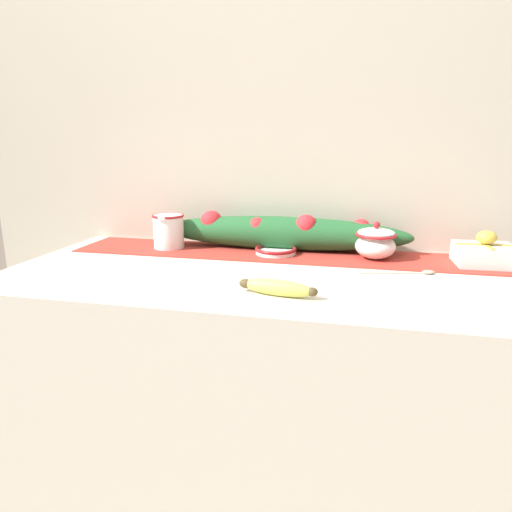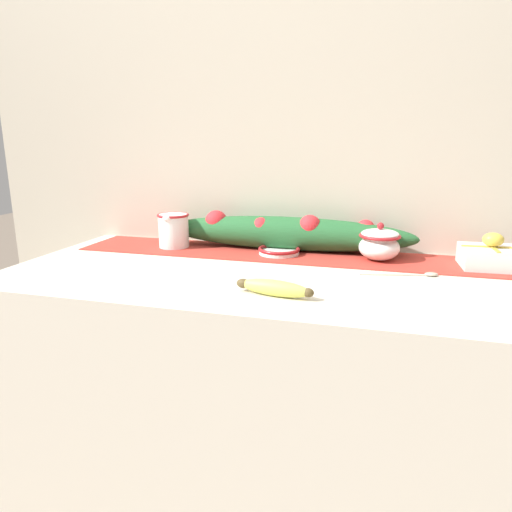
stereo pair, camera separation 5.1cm
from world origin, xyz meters
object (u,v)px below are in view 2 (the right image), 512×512
banana (274,288)px  spoon (423,274)px  cream_pitcher (174,229)px  sugar_bowl (379,244)px  small_dish (279,251)px  gift_box (491,256)px

banana → spoon: 0.42m
cream_pitcher → spoon: 0.76m
sugar_bowl → banana: bearing=-120.0°
small_dish → banana: bearing=-79.1°
small_dish → spoon: size_ratio=0.65×
cream_pitcher → small_dish: cream_pitcher is taller
cream_pitcher → spoon: size_ratio=0.61×
small_dish → gift_box: bearing=0.2°
sugar_bowl → spoon: size_ratio=0.60×
banana → gift_box: bearing=36.4°
sugar_bowl → gift_box: 0.29m
cream_pitcher → spoon: (0.75, -0.13, -0.06)m
banana → cream_pitcher: bearing=137.8°
spoon → gift_box: size_ratio=1.24×
cream_pitcher → banana: (0.42, -0.38, -0.04)m
small_dish → banana: banana is taller
gift_box → banana: bearing=-143.6°
banana → gift_box: size_ratio=1.18×
cream_pitcher → small_dish: 0.35m
cream_pitcher → gift_box: bearing=-0.3°
small_dish → spoon: 0.42m
spoon → banana: bearing=-155.1°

